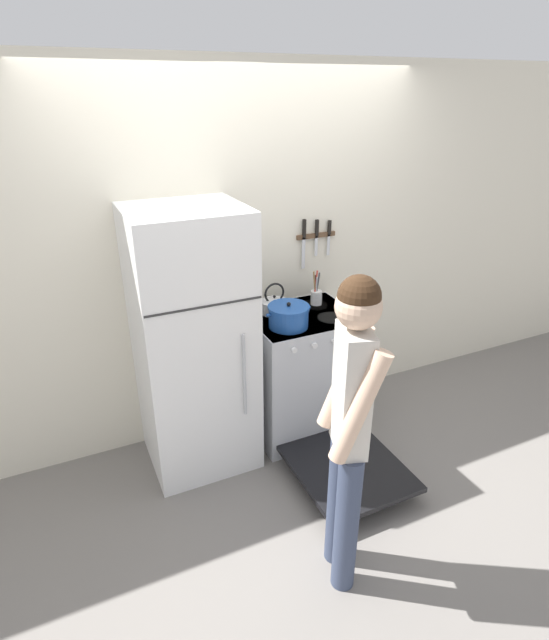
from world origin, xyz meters
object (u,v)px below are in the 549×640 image
refrigerator (194,344)px  person (349,423)px  tea_kettle (275,304)px  dutch_oven_pot (289,316)px  utensil_jar (316,296)px  stove_range (303,376)px

refrigerator → person: size_ratio=1.04×
refrigerator → tea_kettle: bearing=11.6°
dutch_oven_pot → utensil_jar: (0.35, 0.25, -0.01)m
stove_range → utensil_jar: 0.59m
stove_range → person: 1.34m
refrigerator → dutch_oven_pot: refrigerator is taller
dutch_oven_pot → utensil_jar: bearing=35.8°
refrigerator → dutch_oven_pot: 0.64m
utensil_jar → dutch_oven_pot: bearing=-144.2°
tea_kettle → stove_range: bearing=-46.8°
stove_range → person: person is taller
dutch_oven_pot → person: size_ratio=0.19×
refrigerator → person: refrigerator is taller
tea_kettle → dutch_oven_pot: bearing=-93.1°
tea_kettle → person: 1.36m
utensil_jar → tea_kettle: bearing=-179.0°
stove_range → dutch_oven_pot: (-0.17, -0.08, 0.54)m
utensil_jar → stove_range: bearing=-137.4°
dutch_oven_pot → person: bearing=-101.8°
tea_kettle → utensil_jar: utensil_jar is taller
stove_range → person: (-0.39, -1.18, 0.50)m
refrigerator → stove_range: bearing=-2.4°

